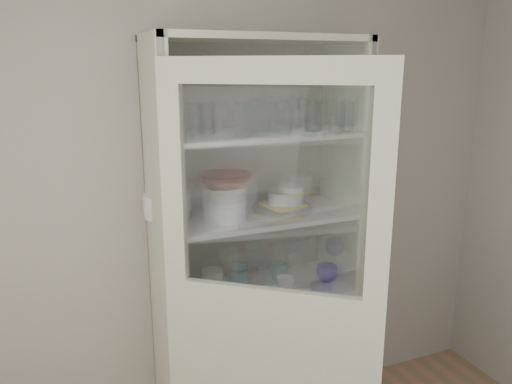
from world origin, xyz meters
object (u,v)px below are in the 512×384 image
object	(u,v)px
cream_bowl	(224,193)
grey_bowl_stack	(291,198)
yellow_trivet	(282,205)
mug_teal	(279,271)
teal_jar	(239,276)
cupboard_door	(271,339)
goblet_3	(302,110)
white_ramekin	(282,197)
plate_stack_front	(225,209)
goblet_1	(263,110)
mug_blue	(327,273)
cream_dish	(260,354)
tin_box	(279,350)
pantry_cabinet	(251,269)
terracotta_bowl	(224,180)
white_canister	(213,282)
mug_white	(285,285)
goblet_2	(293,110)
plate_stack_back	(168,205)
glass_platter	(282,207)
goblet_0	(176,117)

from	to	relation	value
cream_bowl	grey_bowl_stack	distance (m)	0.37
yellow_trivet	mug_teal	bearing A→B (deg)	85.26
yellow_trivet	teal_jar	xyz separation A→B (m)	(-0.22, 0.04, -0.37)
cupboard_door	teal_jar	bearing A→B (deg)	120.49
goblet_3	white_ramekin	xyz separation A→B (m)	(-0.15, -0.09, -0.42)
plate_stack_front	cream_bowl	size ratio (longest dim) A/B	1.01
goblet_1	mug_blue	distance (m)	0.92
cream_dish	tin_box	world-z (taller)	cream_dish
pantry_cabinet	terracotta_bowl	world-z (taller)	pantry_cabinet
goblet_3	mug_blue	distance (m)	0.86
mug_blue	white_canister	size ratio (longest dim) A/B	0.86
cupboard_door	goblet_1	bearing A→B (deg)	107.16
mug_blue	grey_bowl_stack	bearing A→B (deg)	173.26
mug_teal	mug_white	distance (m)	0.18
yellow_trivet	cream_dish	bearing A→B (deg)	-159.63
pantry_cabinet	tin_box	xyz separation A→B (m)	(0.12, -0.08, -0.45)
goblet_2	terracotta_bowl	bearing A→B (deg)	-161.84
yellow_trivet	terracotta_bowl	bearing A→B (deg)	-171.62
yellow_trivet	teal_jar	bearing A→B (deg)	170.67
mug_white	plate_stack_front	bearing A→B (deg)	-175.19
goblet_1	goblet_2	size ratio (longest dim) A/B	1.11
plate_stack_back	terracotta_bowl	distance (m)	0.31
cupboard_door	mug_white	distance (m)	0.46
mug_teal	teal_jar	bearing A→B (deg)	173.72
tin_box	cream_dish	bearing A→B (deg)	-170.43
goblet_3	plate_stack_front	xyz separation A→B (m)	(-0.47, -0.14, -0.43)
glass_platter	grey_bowl_stack	world-z (taller)	grey_bowl_stack
yellow_trivet	plate_stack_front	bearing A→B (deg)	-171.62
grey_bowl_stack	mug_blue	distance (m)	0.46
goblet_1	grey_bowl_stack	xyz separation A→B (m)	(0.12, -0.07, -0.43)
cream_bowl	terracotta_bowl	distance (m)	0.06
terracotta_bowl	tin_box	world-z (taller)	terracotta_bowl
cream_bowl	teal_jar	xyz separation A→B (m)	(0.10, 0.08, -0.47)
glass_platter	mug_blue	distance (m)	0.44
goblet_2	glass_platter	size ratio (longest dim) A/B	0.55
cupboard_door	yellow_trivet	world-z (taller)	cupboard_door
mug_white	mug_blue	bearing A→B (deg)	32.44
cream_bowl	white_ramekin	distance (m)	0.33
goblet_2	glass_platter	bearing A→B (deg)	-137.43
goblet_3	white_ramekin	bearing A→B (deg)	-148.35
goblet_3	plate_stack_back	xyz separation A→B (m)	(-0.70, 0.02, -0.43)
white_canister	pantry_cabinet	bearing A→B (deg)	10.92
cream_dish	plate_stack_front	bearing A→B (deg)	178.58
yellow_trivet	white_canister	xyz separation A→B (m)	(-0.37, 0.01, -0.36)
plate_stack_back	cream_dish	distance (m)	0.93
pantry_cabinet	mug_teal	xyz separation A→B (m)	(0.15, -0.01, -0.03)
pantry_cabinet	goblet_0	distance (m)	0.88
grey_bowl_stack	mug_teal	xyz separation A→B (m)	(-0.04, 0.06, -0.41)
terracotta_bowl	mug_blue	distance (m)	0.78
mug_teal	teal_jar	size ratio (longest dim) A/B	0.87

